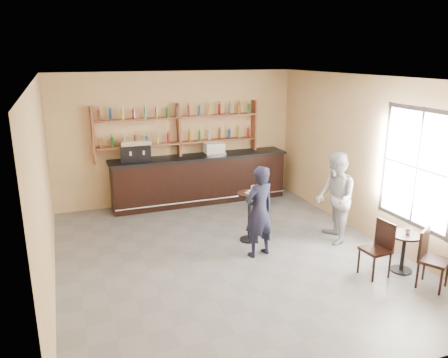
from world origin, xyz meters
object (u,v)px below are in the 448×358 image
object	(u,v)px
chair_west	(375,249)
man_main	(259,212)
bar_counter	(200,179)
patron_second	(335,198)
pedestal_table	(249,217)
espresso_machine	(135,151)
pastry_case	(214,149)
cafe_table	(403,253)
chair_south	(434,260)

from	to	relation	value
chair_west	man_main	bearing A→B (deg)	-137.64
man_main	chair_west	world-z (taller)	man_main
bar_counter	man_main	size ratio (longest dim) A/B	2.59
patron_second	pedestal_table	bearing A→B (deg)	-95.01
espresso_machine	man_main	world-z (taller)	man_main
bar_counter	patron_second	world-z (taller)	patron_second
pedestal_table	man_main	distance (m)	0.76
pastry_case	espresso_machine	bearing A→B (deg)	-172.00
bar_counter	chair_west	distance (m)	4.91
cafe_table	patron_second	xyz separation A→B (m)	(-0.39, 1.48, 0.56)
patron_second	espresso_machine	bearing A→B (deg)	-117.40
chair_west	espresso_machine	bearing A→B (deg)	-150.71
cafe_table	chair_south	world-z (taller)	chair_south
espresso_machine	cafe_table	world-z (taller)	espresso_machine
espresso_machine	chair_west	bearing A→B (deg)	-47.65
chair_west	chair_south	xyz separation A→B (m)	(0.60, -0.65, 0.00)
man_main	chair_south	world-z (taller)	man_main
bar_counter	cafe_table	size ratio (longest dim) A/B	6.43
bar_counter	man_main	bearing A→B (deg)	-88.71
pastry_case	chair_west	distance (m)	4.88
man_main	chair_west	bearing A→B (deg)	123.11
man_main	cafe_table	size ratio (longest dim) A/B	2.48
pedestal_table	bar_counter	bearing A→B (deg)	94.05
chair_south	patron_second	world-z (taller)	patron_second
pedestal_table	man_main	xyz separation A→B (m)	(-0.11, -0.67, 0.35)
pedestal_table	patron_second	xyz separation A→B (m)	(1.53, -0.63, 0.40)
espresso_machine	pedestal_table	bearing A→B (deg)	-47.60
bar_counter	chair_west	bearing A→B (deg)	-71.53
chair_west	chair_south	size ratio (longest dim) A/B	1.00
bar_counter	patron_second	size ratio (longest dim) A/B	2.45
espresso_machine	man_main	bearing A→B (deg)	-54.89
pedestal_table	chair_west	bearing A→B (deg)	-56.32
pastry_case	patron_second	size ratio (longest dim) A/B	0.27
cafe_table	espresso_machine	bearing A→B (deg)	127.87
espresso_machine	pedestal_table	world-z (taller)	espresso_machine
chair_west	pedestal_table	bearing A→B (deg)	-150.77
bar_counter	chair_west	world-z (taller)	bar_counter
pedestal_table	patron_second	bearing A→B (deg)	-22.19
chair_south	bar_counter	bearing A→B (deg)	83.21
bar_counter	chair_south	world-z (taller)	bar_counter
cafe_table	chair_south	size ratio (longest dim) A/B	0.72
bar_counter	pedestal_table	size ratio (longest dim) A/B	4.43
man_main	chair_south	size ratio (longest dim) A/B	1.80
bar_counter	patron_second	bearing A→B (deg)	-61.96
bar_counter	man_main	xyz separation A→B (m)	(0.07, -3.27, 0.25)
chair_west	chair_south	bearing A→B (deg)	38.26
chair_south	espresso_machine	bearing A→B (deg)	96.07
espresso_machine	man_main	xyz separation A→B (m)	(1.63, -3.27, -0.59)
cafe_table	patron_second	world-z (taller)	patron_second
pastry_case	cafe_table	size ratio (longest dim) A/B	0.71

